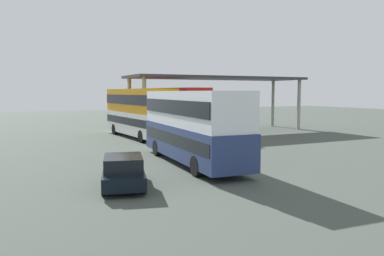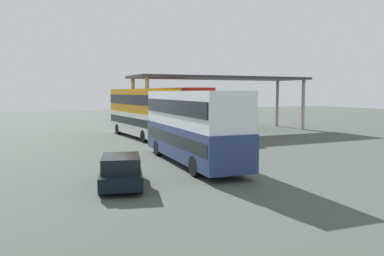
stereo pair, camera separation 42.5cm
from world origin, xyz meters
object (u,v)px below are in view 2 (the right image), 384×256
Objects in this scene: double_decker_near_canopy at (142,111)px; double_decker_mid_row at (177,109)px; parked_hatchback at (121,171)px; double_decker_main at (192,124)px.

double_decker_near_canopy is 4.37m from double_decker_mid_row.
parked_hatchback is at bearing 148.26° from double_decker_mid_row.
double_decker_main is at bearing 171.44° from double_decker_near_canopy.
double_decker_main is 6.36m from parked_hatchback.
double_decker_main is at bearing 157.79° from double_decker_mid_row.
double_decker_main is 13.14m from double_decker_near_canopy.
parked_hatchback is at bearing 129.95° from double_decker_main.
double_decker_near_canopy is (1.18, 13.08, 0.11)m from double_decker_main.
double_decker_main is 2.44× the size of parked_hatchback.
double_decker_near_canopy is at bearing -5.36° from parked_hatchback.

